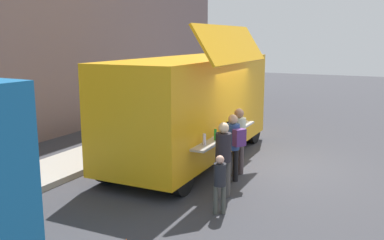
{
  "coord_description": "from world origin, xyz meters",
  "views": [
    {
      "loc": [
        -10.47,
        -2.96,
        3.36
      ],
      "look_at": [
        -1.03,
        1.65,
        1.3
      ],
      "focal_mm": 39.33,
      "sensor_mm": 36.0,
      "label": 1
    }
  ],
  "objects_px": {
    "customer_front_ordering": "(239,136)",
    "customer_mid_with_backpack": "(233,141)",
    "child_near_queue": "(220,179)",
    "customer_rear_waiting": "(223,153)",
    "trash_bin": "(179,116)",
    "food_truck_main": "(192,105)"
  },
  "relations": [
    {
      "from": "customer_front_ordering",
      "to": "customer_mid_with_backpack",
      "type": "xyz_separation_m",
      "value": [
        -0.58,
        -0.08,
        -0.01
      ]
    },
    {
      "from": "customer_front_ordering",
      "to": "child_near_queue",
      "type": "height_order",
      "value": "customer_front_ordering"
    },
    {
      "from": "customer_rear_waiting",
      "to": "trash_bin",
      "type": "bearing_deg",
      "value": -11.91
    },
    {
      "from": "trash_bin",
      "to": "food_truck_main",
      "type": "bearing_deg",
      "value": -147.32
    },
    {
      "from": "customer_rear_waiting",
      "to": "child_near_queue",
      "type": "relative_size",
      "value": 1.39
    },
    {
      "from": "food_truck_main",
      "to": "customer_mid_with_backpack",
      "type": "relative_size",
      "value": 4.02
    },
    {
      "from": "trash_bin",
      "to": "customer_rear_waiting",
      "type": "xyz_separation_m",
      "value": [
        -5.92,
        -4.16,
        0.53
      ]
    },
    {
      "from": "food_truck_main",
      "to": "trash_bin",
      "type": "xyz_separation_m",
      "value": [
        3.62,
        2.32,
        -1.1
      ]
    },
    {
      "from": "food_truck_main",
      "to": "child_near_queue",
      "type": "relative_size",
      "value": 5.57
    },
    {
      "from": "trash_bin",
      "to": "customer_front_ordering",
      "type": "relative_size",
      "value": 0.54
    },
    {
      "from": "food_truck_main",
      "to": "customer_rear_waiting",
      "type": "distance_m",
      "value": 3.01
    },
    {
      "from": "food_truck_main",
      "to": "customer_front_ordering",
      "type": "distance_m",
      "value": 1.86
    },
    {
      "from": "customer_front_ordering",
      "to": "customer_rear_waiting",
      "type": "distance_m",
      "value": 1.59
    },
    {
      "from": "child_near_queue",
      "to": "trash_bin",
      "type": "bearing_deg",
      "value": -0.94
    },
    {
      "from": "customer_mid_with_backpack",
      "to": "customer_rear_waiting",
      "type": "distance_m",
      "value": 1.01
    },
    {
      "from": "customer_mid_with_backpack",
      "to": "customer_front_ordering",
      "type": "bearing_deg",
      "value": -49.37
    },
    {
      "from": "trash_bin",
      "to": "customer_rear_waiting",
      "type": "relative_size",
      "value": 0.55
    },
    {
      "from": "trash_bin",
      "to": "child_near_queue",
      "type": "bearing_deg",
      "value": -146.74
    },
    {
      "from": "customer_mid_with_backpack",
      "to": "customer_rear_waiting",
      "type": "height_order",
      "value": "customer_rear_waiting"
    },
    {
      "from": "trash_bin",
      "to": "customer_mid_with_backpack",
      "type": "relative_size",
      "value": 0.56
    },
    {
      "from": "customer_mid_with_backpack",
      "to": "child_near_queue",
      "type": "relative_size",
      "value": 1.39
    },
    {
      "from": "child_near_queue",
      "to": "customer_rear_waiting",
      "type": "bearing_deg",
      "value": -16.6
    }
  ]
}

